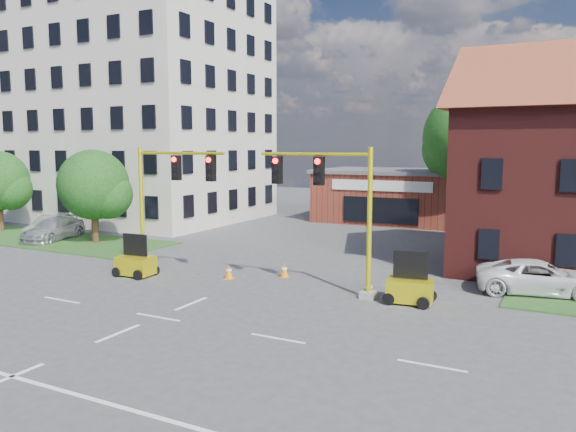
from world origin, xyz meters
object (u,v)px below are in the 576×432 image
object	(u,v)px
signal_mast_west	(167,194)
trailer_west	(136,263)
signal_mast_east	(332,202)
pickup_white	(540,278)
trailer_east	(410,288)

from	to	relation	value
signal_mast_west	trailer_west	size ratio (longest dim) A/B	3.16
signal_mast_east	pickup_white	size ratio (longest dim) A/B	1.21
trailer_west	pickup_white	xyz separation A→B (m)	(17.54, 5.27, 0.10)
trailer_west	pickup_white	distance (m)	18.31
pickup_white	trailer_east	bearing A→B (deg)	120.45
signal_mast_east	pickup_white	bearing A→B (deg)	26.60
signal_mast_west	trailer_east	xyz separation A→B (m)	(12.08, 0.06, -3.29)
signal_mast_west	signal_mast_east	distance (m)	8.71
signal_mast_east	signal_mast_west	bearing A→B (deg)	180.00
signal_mast_west	pickup_white	bearing A→B (deg)	13.38
trailer_west	trailer_east	distance (m)	13.10
signal_mast_west	trailer_east	size ratio (longest dim) A/B	3.10
signal_mast_west	trailer_east	bearing A→B (deg)	0.29
trailer_west	pickup_white	bearing A→B (deg)	13.24
trailer_west	trailer_east	size ratio (longest dim) A/B	0.98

